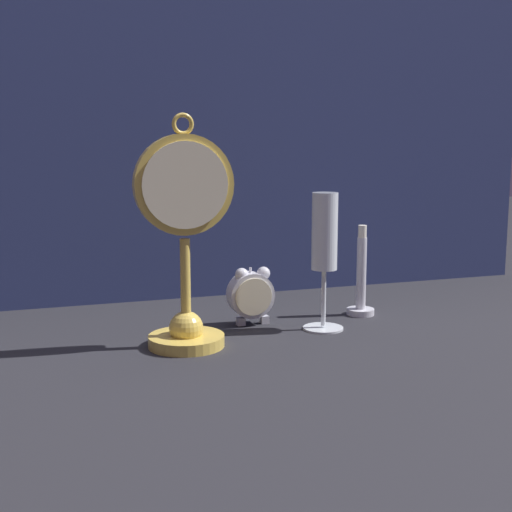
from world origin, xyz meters
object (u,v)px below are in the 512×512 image
(pocket_watch_on_stand, at_px, (185,251))
(champagne_flute, at_px, (324,244))
(alarm_clock_twin_bell, at_px, (253,293))
(brass_candlestick, at_px, (361,285))

(pocket_watch_on_stand, xyz_separation_m, champagne_flute, (0.22, 0.02, -0.00))
(pocket_watch_on_stand, height_order, champagne_flute, pocket_watch_on_stand)
(champagne_flute, bearing_deg, pocket_watch_on_stand, -174.09)
(alarm_clock_twin_bell, relative_size, brass_candlestick, 0.61)
(alarm_clock_twin_bell, bearing_deg, brass_candlestick, 0.77)
(brass_candlestick, bearing_deg, pocket_watch_on_stand, -164.66)
(pocket_watch_on_stand, relative_size, alarm_clock_twin_bell, 3.55)
(champagne_flute, height_order, brass_candlestick, champagne_flute)
(alarm_clock_twin_bell, distance_m, champagne_flute, 0.14)
(pocket_watch_on_stand, height_order, alarm_clock_twin_bell, pocket_watch_on_stand)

